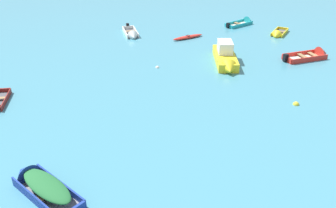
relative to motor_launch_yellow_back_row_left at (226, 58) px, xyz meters
name	(u,v)px	position (x,y,z in m)	size (l,w,h in m)	color
motor_launch_yellow_back_row_left	(226,58)	(0.00, 0.00, 0.00)	(2.39, 5.55, 1.97)	yellow
kayak_red_center	(188,37)	(-1.79, 6.97, -0.39)	(3.36, 1.66, 0.32)	red
rowboat_white_cluster_outer	(132,35)	(-7.26, 8.50, -0.36)	(1.53, 3.81, 1.10)	#4C4C51
rowboat_turquoise_back_row_right	(244,22)	(5.50, 10.93, -0.38)	(3.73, 2.71, 1.13)	beige
rowboat_yellow_midfield_left	(277,35)	(7.37, 6.28, -0.40)	(2.80, 3.14, 1.04)	#4C4C51
rowboat_red_back_row_center	(314,55)	(8.13, 0.16, -0.34)	(4.52, 2.12, 1.35)	beige
rowboat_deep_blue_near_right	(39,184)	(-13.33, -13.80, -0.15)	(3.87, 4.33, 1.29)	gray
mooring_buoy_far_field	(296,105)	(2.62, -7.72, -0.55)	(0.42, 0.42, 0.42)	yellow
mooring_buoy_central	(157,68)	(-5.80, 0.11, -0.55)	(0.32, 0.32, 0.32)	silver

